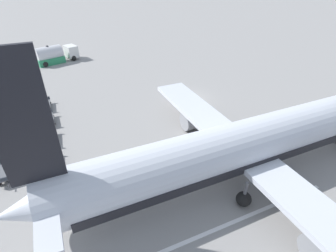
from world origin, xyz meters
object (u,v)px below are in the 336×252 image
at_px(baggage_dolly_row_near_col_d, 9,171).
at_px(airplane, 254,143).
at_px(baggage_dolly_row_mid_a_col_b, 45,119).
at_px(baggage_dolly_row_near_col_a, 18,108).
at_px(baggage_dolly_row_near_col_c, 12,146).
at_px(baggage_dolly_row_near_col_b, 16,124).
at_px(fuel_tanker_primary, 54,55).
at_px(baggage_dolly_row_mid_a_col_c, 46,138).
at_px(baggage_dolly_row_mid_a_col_a, 43,105).
at_px(baggage_dolly_row_mid_a_col_d, 47,162).

bearing_deg(baggage_dolly_row_near_col_d, airplane, 60.12).
relative_size(baggage_dolly_row_near_col_d, baggage_dolly_row_mid_a_col_b, 0.99).
bearing_deg(baggage_dolly_row_near_col_a, airplane, 35.68).
height_order(airplane, baggage_dolly_row_near_col_c, airplane).
bearing_deg(baggage_dolly_row_near_col_b, airplane, 42.12).
height_order(fuel_tanker_primary, baggage_dolly_row_mid_a_col_c, fuel_tanker_primary).
distance_m(fuel_tanker_primary, baggage_dolly_row_mid_a_col_c, 26.25).
bearing_deg(baggage_dolly_row_near_col_a, baggage_dolly_row_mid_a_col_b, 28.55).
relative_size(baggage_dolly_row_near_col_a, baggage_dolly_row_near_col_d, 1.01).
bearing_deg(baggage_dolly_row_mid_a_col_a, airplane, 31.40).
xyz_separation_m(airplane, baggage_dolly_row_near_col_b, (-18.28, -16.53, -2.55)).
relative_size(airplane, baggage_dolly_row_mid_a_col_a, 10.77).
bearing_deg(baggage_dolly_row_near_col_b, baggage_dolly_row_near_col_c, -9.57).
bearing_deg(baggage_dolly_row_near_col_d, baggage_dolly_row_mid_a_col_a, 158.19).
xyz_separation_m(baggage_dolly_row_mid_a_col_a, baggage_dolly_row_mid_a_col_d, (11.82, -1.59, 0.00)).
bearing_deg(baggage_dolly_row_mid_a_col_d, baggage_dolly_row_near_col_c, -150.44).
bearing_deg(fuel_tanker_primary, baggage_dolly_row_mid_a_col_b, -13.81).
height_order(fuel_tanker_primary, baggage_dolly_row_near_col_b, fuel_tanker_primary).
bearing_deg(baggage_dolly_row_near_col_d, baggage_dolly_row_near_col_b, 171.23).
relative_size(baggage_dolly_row_near_col_a, baggage_dolly_row_mid_a_col_c, 0.99).
bearing_deg(airplane, baggage_dolly_row_near_col_c, -129.30).
distance_m(airplane, baggage_dolly_row_mid_a_col_a, 25.47).
relative_size(baggage_dolly_row_near_col_d, baggage_dolly_row_mid_a_col_d, 0.99).
bearing_deg(baggage_dolly_row_near_col_a, baggage_dolly_row_near_col_d, -8.61).
height_order(baggage_dolly_row_near_col_d, baggage_dolly_row_mid_a_col_d, same).
relative_size(airplane, baggage_dolly_row_mid_a_col_d, 10.77).
height_order(baggage_dolly_row_near_col_a, baggage_dolly_row_near_col_c, same).
xyz_separation_m(baggage_dolly_row_near_col_c, baggage_dolly_row_mid_a_col_c, (0.26, 3.06, 0.00)).
bearing_deg(baggage_dolly_row_near_col_b, baggage_dolly_row_mid_a_col_c, 27.95).
bearing_deg(baggage_dolly_row_mid_a_col_b, baggage_dolly_row_mid_a_col_d, -8.96).
relative_size(baggage_dolly_row_mid_a_col_a, baggage_dolly_row_mid_a_col_d, 1.00).
bearing_deg(fuel_tanker_primary, baggage_dolly_row_near_col_a, -24.23).
bearing_deg(baggage_dolly_row_near_col_d, baggage_dolly_row_mid_a_col_d, 82.28).
height_order(baggage_dolly_row_near_col_a, baggage_dolly_row_mid_a_col_b, same).
bearing_deg(baggage_dolly_row_near_col_b, baggage_dolly_row_near_col_d, -8.77).
bearing_deg(airplane, fuel_tanker_primary, -168.21).
bearing_deg(airplane, baggage_dolly_row_near_col_d, -119.88).
distance_m(baggage_dolly_row_near_col_c, baggage_dolly_row_mid_a_col_d, 4.94).
relative_size(airplane, baggage_dolly_row_mid_a_col_b, 10.84).
height_order(airplane, baggage_dolly_row_mid_a_col_c, airplane).
xyz_separation_m(airplane, baggage_dolly_row_near_col_c, (-14.10, -17.23, -2.55)).
distance_m(baggage_dolly_row_near_col_a, baggage_dolly_row_near_col_c, 8.22).
relative_size(baggage_dolly_row_mid_a_col_a, baggage_dolly_row_mid_a_col_b, 1.01).
distance_m(baggage_dolly_row_near_col_b, baggage_dolly_row_mid_a_col_c, 5.03).
relative_size(baggage_dolly_row_near_col_d, baggage_dolly_row_mid_a_col_a, 0.99).
height_order(baggage_dolly_row_mid_a_col_a, baggage_dolly_row_mid_a_col_c, same).
xyz_separation_m(airplane, baggage_dolly_row_mid_a_col_d, (-9.81, -14.79, -2.55)).
bearing_deg(baggage_dolly_row_near_col_c, baggage_dolly_row_mid_a_col_b, 134.89).
height_order(airplane, baggage_dolly_row_near_col_d, airplane).
bearing_deg(fuel_tanker_primary, airplane, 11.79).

